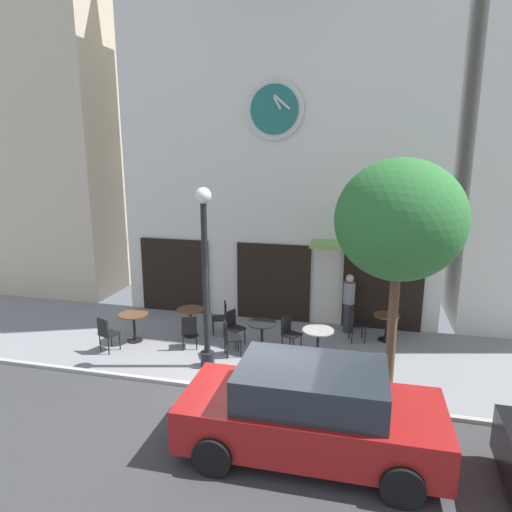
{
  "coord_description": "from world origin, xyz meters",
  "views": [
    {
      "loc": [
        2.07,
        -8.39,
        5.01
      ],
      "look_at": [
        -0.51,
        2.21,
        2.44
      ],
      "focal_mm": 32.21,
      "sensor_mm": 36.0,
      "label": 1
    }
  ],
  "objects_px": {
    "street_lamp": "(205,279)",
    "cafe_table_center_left": "(387,322)",
    "cafe_table_leftmost": "(191,317)",
    "cafe_table_near_curb": "(318,338)",
    "cafe_chair_near_lamp": "(189,329)",
    "cafe_chair_left_end": "(106,332)",
    "cafe_chair_outer": "(289,331)",
    "cafe_chair_right_end": "(233,325)",
    "street_tree": "(400,221)",
    "cafe_chair_curbside": "(355,322)",
    "pedestrian_grey": "(349,303)",
    "cafe_chair_under_awning": "(229,336)",
    "parked_car_red": "(311,411)",
    "cafe_chair_mid_row": "(222,315)",
    "cafe_table_near_door": "(262,331)",
    "cafe_table_center": "(134,321)"
  },
  "relations": [
    {
      "from": "street_lamp",
      "to": "cafe_table_center_left",
      "type": "distance_m",
      "value": 5.11
    },
    {
      "from": "cafe_table_leftmost",
      "to": "cafe_table_near_curb",
      "type": "bearing_deg",
      "value": -10.31
    },
    {
      "from": "cafe_chair_near_lamp",
      "to": "cafe_chair_left_end",
      "type": "bearing_deg",
      "value": -161.67
    },
    {
      "from": "street_lamp",
      "to": "cafe_table_leftmost",
      "type": "distance_m",
      "value": 2.48
    },
    {
      "from": "cafe_chair_outer",
      "to": "cafe_chair_right_end",
      "type": "xyz_separation_m",
      "value": [
        -1.49,
        0.05,
        0.0
      ]
    },
    {
      "from": "street_tree",
      "to": "cafe_chair_curbside",
      "type": "height_order",
      "value": "street_tree"
    },
    {
      "from": "street_tree",
      "to": "cafe_table_center_left",
      "type": "bearing_deg",
      "value": 89.28
    },
    {
      "from": "cafe_table_center_left",
      "to": "pedestrian_grey",
      "type": "relative_size",
      "value": 0.44
    },
    {
      "from": "cafe_table_center_left",
      "to": "cafe_chair_under_awning",
      "type": "distance_m",
      "value": 4.22
    },
    {
      "from": "parked_car_red",
      "to": "cafe_chair_under_awning",
      "type": "bearing_deg",
      "value": 126.62
    },
    {
      "from": "cafe_table_leftmost",
      "to": "cafe_chair_curbside",
      "type": "bearing_deg",
      "value": 9.08
    },
    {
      "from": "street_tree",
      "to": "pedestrian_grey",
      "type": "relative_size",
      "value": 2.9
    },
    {
      "from": "cafe_chair_outer",
      "to": "parked_car_red",
      "type": "height_order",
      "value": "parked_car_red"
    },
    {
      "from": "street_lamp",
      "to": "street_tree",
      "type": "xyz_separation_m",
      "value": [
        4.09,
        -0.14,
        1.5
      ]
    },
    {
      "from": "cafe_chair_outer",
      "to": "pedestrian_grey",
      "type": "distance_m",
      "value": 2.13
    },
    {
      "from": "street_tree",
      "to": "cafe_chair_near_lamp",
      "type": "distance_m",
      "value": 5.84
    },
    {
      "from": "cafe_chair_mid_row",
      "to": "cafe_chair_left_end",
      "type": "bearing_deg",
      "value": -143.69
    },
    {
      "from": "street_lamp",
      "to": "cafe_table_leftmost",
      "type": "xyz_separation_m",
      "value": [
        -1.04,
        1.6,
        -1.57
      ]
    },
    {
      "from": "cafe_table_near_door",
      "to": "cafe_chair_curbside",
      "type": "bearing_deg",
      "value": 27.39
    },
    {
      "from": "cafe_table_near_curb",
      "to": "cafe_table_center_left",
      "type": "height_order",
      "value": "cafe_table_near_curb"
    },
    {
      "from": "street_tree",
      "to": "cafe_chair_mid_row",
      "type": "distance_m",
      "value": 5.75
    },
    {
      "from": "cafe_chair_under_awning",
      "to": "pedestrian_grey",
      "type": "distance_m",
      "value": 3.56
    },
    {
      "from": "cafe_table_center",
      "to": "cafe_chair_curbside",
      "type": "relative_size",
      "value": 0.86
    },
    {
      "from": "parked_car_red",
      "to": "street_lamp",
      "type": "bearing_deg",
      "value": 136.96
    },
    {
      "from": "street_tree",
      "to": "cafe_chair_mid_row",
      "type": "height_order",
      "value": "street_tree"
    },
    {
      "from": "cafe_table_leftmost",
      "to": "cafe_chair_under_awning",
      "type": "relative_size",
      "value": 0.86
    },
    {
      "from": "cafe_chair_curbside",
      "to": "cafe_chair_right_end",
      "type": "distance_m",
      "value": 3.21
    },
    {
      "from": "cafe_table_near_door",
      "to": "pedestrian_grey",
      "type": "xyz_separation_m",
      "value": [
        2.05,
        1.75,
        0.32
      ]
    },
    {
      "from": "cafe_table_near_door",
      "to": "cafe_chair_under_awning",
      "type": "height_order",
      "value": "cafe_chair_under_awning"
    },
    {
      "from": "cafe_table_near_door",
      "to": "cafe_chair_right_end",
      "type": "bearing_deg",
      "value": 164.47
    },
    {
      "from": "cafe_table_leftmost",
      "to": "cafe_table_near_curb",
      "type": "height_order",
      "value": "same"
    },
    {
      "from": "cafe_chair_mid_row",
      "to": "cafe_table_center_left",
      "type": "bearing_deg",
      "value": 7.43
    },
    {
      "from": "cafe_table_center_left",
      "to": "cafe_chair_left_end",
      "type": "distance_m",
      "value": 7.25
    },
    {
      "from": "cafe_table_near_curb",
      "to": "pedestrian_grey",
      "type": "distance_m",
      "value": 2.04
    },
    {
      "from": "cafe_chair_outer",
      "to": "cafe_chair_curbside",
      "type": "relative_size",
      "value": 1.0
    },
    {
      "from": "street_lamp",
      "to": "cafe_table_near_curb",
      "type": "height_order",
      "value": "street_lamp"
    },
    {
      "from": "cafe_chair_outer",
      "to": "cafe_chair_near_lamp",
      "type": "bearing_deg",
      "value": -168.69
    },
    {
      "from": "street_lamp",
      "to": "street_tree",
      "type": "relative_size",
      "value": 0.86
    },
    {
      "from": "cafe_table_leftmost",
      "to": "parked_car_red",
      "type": "relative_size",
      "value": 0.18
    },
    {
      "from": "cafe_table_near_curb",
      "to": "cafe_chair_left_end",
      "type": "relative_size",
      "value": 0.86
    },
    {
      "from": "cafe_chair_outer",
      "to": "pedestrian_grey",
      "type": "xyz_separation_m",
      "value": [
        1.39,
        1.58,
        0.33
      ]
    },
    {
      "from": "cafe_chair_right_end",
      "to": "cafe_table_near_door",
      "type": "bearing_deg",
      "value": -15.53
    },
    {
      "from": "cafe_table_leftmost",
      "to": "cafe_chair_outer",
      "type": "relative_size",
      "value": 0.86
    },
    {
      "from": "cafe_chair_near_lamp",
      "to": "cafe_table_near_curb",
      "type": "bearing_deg",
      "value": 2.66
    },
    {
      "from": "cafe_chair_curbside",
      "to": "cafe_chair_under_awning",
      "type": "xyz_separation_m",
      "value": [
        -2.96,
        -1.63,
        0.0
      ]
    },
    {
      "from": "cafe_chair_left_end",
      "to": "cafe_chair_mid_row",
      "type": "height_order",
      "value": "same"
    },
    {
      "from": "cafe_table_near_curb",
      "to": "parked_car_red",
      "type": "distance_m",
      "value": 3.53
    },
    {
      "from": "pedestrian_grey",
      "to": "cafe_table_center_left",
      "type": "bearing_deg",
      "value": -18.69
    },
    {
      "from": "cafe_table_near_door",
      "to": "cafe_chair_outer",
      "type": "distance_m",
      "value": 0.69
    },
    {
      "from": "cafe_table_near_curb",
      "to": "cafe_chair_curbside",
      "type": "bearing_deg",
      "value": 58.41
    }
  ]
}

